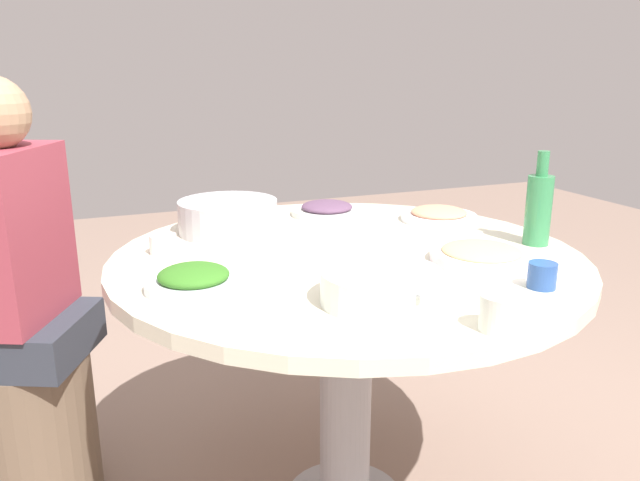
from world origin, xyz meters
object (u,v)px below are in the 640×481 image
at_px(soup_bowl, 381,287).
at_px(dish_shrimp, 439,215).
at_px(stool_for_diner_left, 35,428).
at_px(diner_left, 10,247).
at_px(tea_cup_side, 163,244).
at_px(dish_greens, 194,280).
at_px(round_dining_table, 347,302).
at_px(dish_eggplant, 327,209).
at_px(rice_bowl, 228,216).
at_px(tea_cup_far, 542,275).
at_px(green_bottle, 539,207).
at_px(tea_cup_near, 498,313).
at_px(dish_noodles, 481,254).

distance_m(soup_bowl, dish_shrimp, 0.73).
bearing_deg(stool_for_diner_left, diner_left, 0.00).
bearing_deg(tea_cup_side, dish_greens, 4.58).
xyz_separation_m(round_dining_table, stool_for_diner_left, (-0.38, -0.81, -0.41)).
bearing_deg(dish_eggplant, dish_greens, -45.00).
distance_m(dish_shrimp, tea_cup_side, 0.84).
relative_size(rice_bowl, dish_shrimp, 1.22).
bearing_deg(tea_cup_far, round_dining_table, -144.34).
bearing_deg(green_bottle, dish_greens, -89.64).
bearing_deg(tea_cup_far, tea_cup_near, -56.89).
relative_size(soup_bowl, dish_shrimp, 1.16).
relative_size(dish_greens, stool_for_diner_left, 0.47).
relative_size(dish_shrimp, tea_cup_near, 3.42).
bearing_deg(dish_shrimp, stool_for_diner_left, -98.07).
bearing_deg(dish_shrimp, rice_bowl, -99.52).
height_order(dish_noodles, green_bottle, green_bottle).
distance_m(dish_greens, stool_for_diner_left, 0.85).
xyz_separation_m(stool_for_diner_left, diner_left, (0.00, 0.00, 0.54)).
bearing_deg(stool_for_diner_left, dish_greens, 38.17).
distance_m(dish_noodles, dish_eggplant, 0.62).
xyz_separation_m(green_bottle, tea_cup_far, (0.28, -0.22, -0.07)).
bearing_deg(dish_eggplant, stool_for_diner_left, -88.37).
xyz_separation_m(soup_bowl, dish_eggplant, (-0.74, 0.19, -0.01)).
bearing_deg(tea_cup_side, tea_cup_far, 52.14).
height_order(soup_bowl, tea_cup_near, same).
xyz_separation_m(round_dining_table, rice_bowl, (-0.31, -0.23, 0.18)).
distance_m(soup_bowl, diner_left, 1.02).
bearing_deg(diner_left, dish_eggplant, 91.63).
bearing_deg(rice_bowl, dish_noodles, 44.99).
height_order(dish_greens, stool_for_diner_left, dish_greens).
xyz_separation_m(green_bottle, tea_cup_side, (-0.28, -0.94, -0.08)).
relative_size(round_dining_table, tea_cup_near, 17.66).
height_order(round_dining_table, green_bottle, green_bottle).
bearing_deg(dish_greens, dish_eggplant, 135.00).
distance_m(stool_for_diner_left, diner_left, 0.54).
relative_size(soup_bowl, stool_for_diner_left, 0.60).
distance_m(dish_shrimp, green_bottle, 0.35).
distance_m(soup_bowl, tea_cup_side, 0.62).
relative_size(dish_noodles, diner_left, 0.32).
xyz_separation_m(soup_bowl, green_bottle, (-0.23, 0.58, 0.07)).
distance_m(round_dining_table, tea_cup_side, 0.49).
bearing_deg(dish_greens, green_bottle, 90.36).
bearing_deg(rice_bowl, diner_left, -96.45).
height_order(rice_bowl, green_bottle, green_bottle).
height_order(rice_bowl, tea_cup_side, rice_bowl).
bearing_deg(round_dining_table, dish_greens, -73.88).
xyz_separation_m(dish_noodles, dish_eggplant, (-0.59, -0.16, -0.00)).
xyz_separation_m(tea_cup_near, stool_for_diner_left, (-0.92, -0.86, -0.58)).
relative_size(dish_greens, dish_eggplant, 0.92).
distance_m(tea_cup_near, stool_for_diner_left, 1.38).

